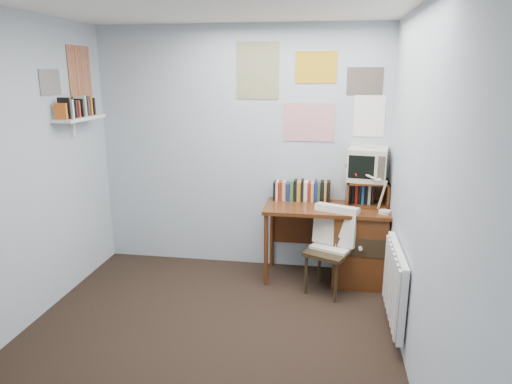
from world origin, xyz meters
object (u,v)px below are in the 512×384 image
desk_lamp (386,192)px  tv_riser (367,193)px  crt_tv (368,163)px  radiator (395,284)px  desk (352,242)px  desk_chair (328,253)px  wall_shelf (79,118)px

desk_lamp → tv_riser: 0.31m
crt_tv → radiator: crt_tv is taller
desk → desk_chair: bearing=-127.9°
crt_tv → radiator: 1.32m
tv_riser → crt_tv: 0.30m
desk → wall_shelf: 2.87m
desk_lamp → crt_tv: bearing=129.5°
desk_lamp → radiator: desk_lamp is taller
desk_lamp → tv_riser: (-0.15, 0.26, -0.08)m
desk_lamp → crt_tv: (-0.16, 0.28, 0.22)m
radiator → crt_tv: bearing=99.6°
desk_chair → crt_tv: 0.96m
desk_chair → tv_riser: tv_riser is taller
desk → crt_tv: size_ratio=3.29×
desk_lamp → desk_chair: bearing=-153.1°
desk_chair → desk_lamp: (0.51, 0.16, 0.56)m
wall_shelf → desk_chair: bearing=1.8°
desk_chair → wall_shelf: (-2.33, -0.07, 1.22)m
desk_chair → desk_lamp: size_ratio=1.97×
radiator → wall_shelf: size_ratio=1.29×
desk_chair → crt_tv: size_ratio=2.19×
desk → radiator: (0.29, -0.93, 0.01)m
tv_riser → wall_shelf: size_ratio=0.65×
tv_riser → crt_tv: crt_tv is taller
crt_tv → wall_shelf: (-2.68, -0.51, 0.44)m
desk → crt_tv: crt_tv is taller
desk → desk_lamp: 0.64m
desk_lamp → wall_shelf: 2.92m
desk_chair → wall_shelf: 2.64m
desk_lamp → desk: bearing=160.9°
crt_tv → wall_shelf: wall_shelf is taller
desk → wall_shelf: (-2.57, -0.38, 1.21)m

